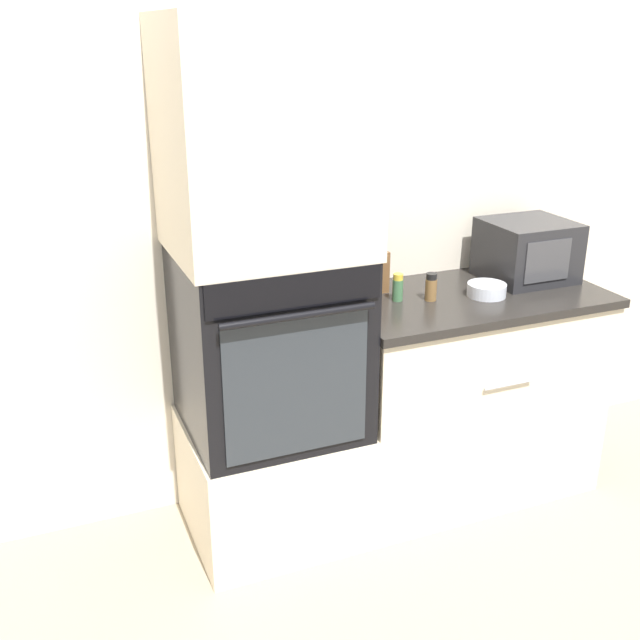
{
  "coord_description": "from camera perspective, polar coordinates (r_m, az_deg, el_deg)",
  "views": [
    {
      "loc": [
        -1.13,
        -2.16,
        1.92
      ],
      "look_at": [
        -0.16,
        0.21,
        0.92
      ],
      "focal_mm": 42.0,
      "sensor_mm": 36.0,
      "label": 1
    }
  ],
  "objects": [
    {
      "name": "wall_oven",
      "position": [
        2.8,
        -3.92,
        -1.61
      ],
      "size": [
        0.64,
        0.64,
        0.7
      ],
      "color": "black",
      "rests_on": "oven_cabinet_base"
    },
    {
      "name": "condiment_jar_mid",
      "position": [
        2.92,
        4.0,
        1.99
      ],
      "size": [
        0.06,
        0.06,
        0.11
      ],
      "color": "silver",
      "rests_on": "counter_unit"
    },
    {
      "name": "oven_cabinet_base",
      "position": [
        3.09,
        -3.66,
        -11.76
      ],
      "size": [
        0.66,
        0.6,
        0.48
      ],
      "color": "beige",
      "rests_on": "ground_plane"
    },
    {
      "name": "condiment_jar_near",
      "position": [
        3.02,
        8.46,
        2.49
      ],
      "size": [
        0.05,
        0.05,
        0.11
      ],
      "color": "brown",
      "rests_on": "counter_unit"
    },
    {
      "name": "bowl",
      "position": [
        3.12,
        12.58,
        2.26
      ],
      "size": [
        0.16,
        0.16,
        0.05
      ],
      "color": "silver",
      "rests_on": "counter_unit"
    },
    {
      "name": "counter_unit",
      "position": [
        3.32,
        10.77,
        -5.34
      ],
      "size": [
        1.11,
        0.63,
        0.91
      ],
      "color": "beige",
      "rests_on": "ground_plane"
    },
    {
      "name": "ground_plane",
      "position": [
        3.1,
        4.38,
        -17.0
      ],
      "size": [
        12.0,
        12.0,
        0.0
      ],
      "primitive_type": "plane",
      "color": "gray"
    },
    {
      "name": "microwave",
      "position": [
        3.35,
        15.5,
        5.14
      ],
      "size": [
        0.35,
        0.33,
        0.25
      ],
      "color": "#232326",
      "rests_on": "counter_unit"
    },
    {
      "name": "wall_back",
      "position": [
        3.09,
        -0.23,
        8.74
      ],
      "size": [
        8.0,
        0.05,
        2.5
      ],
      "color": "beige",
      "rests_on": "ground_plane"
    },
    {
      "name": "oven_cabinet_upper",
      "position": [
        2.61,
        -4.36,
        13.7
      ],
      "size": [
        0.66,
        0.6,
        0.79
      ],
      "color": "beige",
      "rests_on": "wall_oven"
    },
    {
      "name": "knife_block",
      "position": [
        3.1,
        4.07,
        3.85
      ],
      "size": [
        0.09,
        0.12,
        0.22
      ],
      "color": "brown",
      "rests_on": "counter_unit"
    },
    {
      "name": "condiment_jar_far",
      "position": [
        3.0,
        5.95,
        2.48
      ],
      "size": [
        0.04,
        0.04,
        0.11
      ],
      "color": "#427047",
      "rests_on": "counter_unit"
    }
  ]
}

